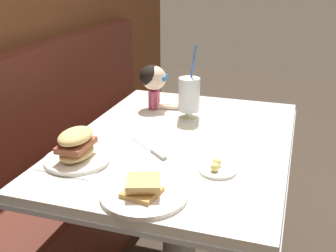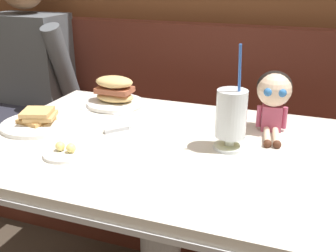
{
  "view_description": "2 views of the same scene",
  "coord_description": "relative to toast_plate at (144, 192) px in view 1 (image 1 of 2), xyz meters",
  "views": [
    {
      "loc": [
        -1.4,
        -0.22,
        1.37
      ],
      "look_at": [
        -0.02,
        0.22,
        0.79
      ],
      "focal_mm": 44.74,
      "sensor_mm": 36.0,
      "label": 1
    },
    {
      "loc": [
        0.42,
        -0.9,
        1.25
      ],
      "look_at": [
        0.01,
        0.24,
        0.77
      ],
      "focal_mm": 43.58,
      "sensor_mm": 36.0,
      "label": 2
    }
  ],
  "objects": [
    {
      "name": "booth_bench",
      "position": [
        0.44,
        0.65,
        -0.43
      ],
      "size": [
        2.6,
        0.48,
        1.0
      ],
      "color": "#512319",
      "rests_on": "ground"
    },
    {
      "name": "diner_table",
      "position": [
        0.44,
        0.02,
        -0.21
      ],
      "size": [
        1.11,
        0.81,
        0.74
      ],
      "color": "silver",
      "rests_on": "ground"
    },
    {
      "name": "toast_plate",
      "position": [
        0.0,
        0.0,
        0.0
      ],
      "size": [
        0.25,
        0.25,
        0.06
      ],
      "color": "white",
      "rests_on": "diner_table"
    },
    {
      "name": "milkshake_glass",
      "position": [
        0.65,
        0.04,
        0.09
      ],
      "size": [
        0.1,
        0.1,
        0.32
      ],
      "color": "silver",
      "rests_on": "diner_table"
    },
    {
      "name": "sandwich_plate",
      "position": [
        0.14,
        0.29,
        0.03
      ],
      "size": [
        0.22,
        0.22,
        0.12
      ],
      "color": "white",
      "rests_on": "diner_table"
    },
    {
      "name": "butter_saucer",
      "position": [
        0.22,
        -0.17,
        -0.01
      ],
      "size": [
        0.12,
        0.12,
        0.04
      ],
      "color": "white",
      "rests_on": "diner_table"
    },
    {
      "name": "butter_knife",
      "position": [
        0.29,
        0.07,
        -0.01
      ],
      "size": [
        0.17,
        0.19,
        0.01
      ],
      "color": "silver",
      "rests_on": "diner_table"
    },
    {
      "name": "seated_doll",
      "position": [
        0.74,
        0.23,
        0.11
      ],
      "size": [
        0.13,
        0.23,
        0.2
      ],
      "color": "#B74C6B",
      "rests_on": "diner_table"
    }
  ]
}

